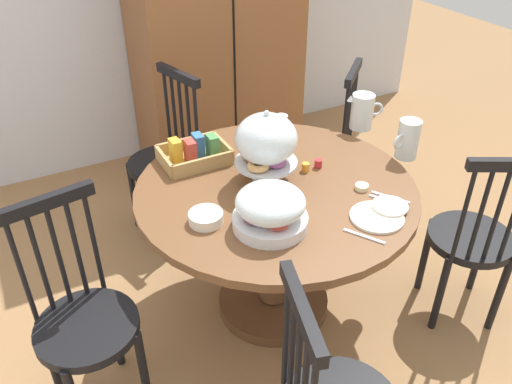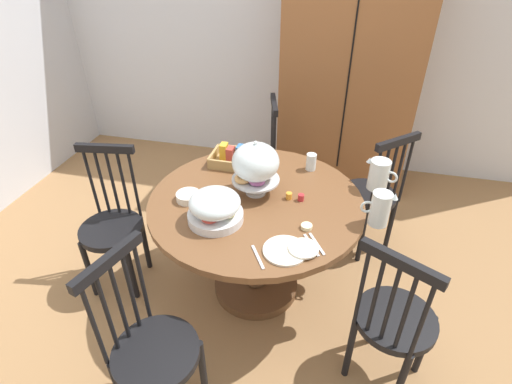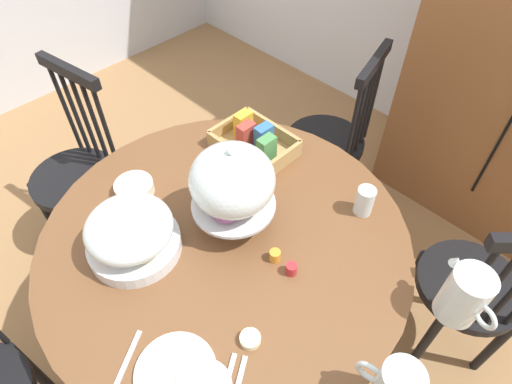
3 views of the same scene
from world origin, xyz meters
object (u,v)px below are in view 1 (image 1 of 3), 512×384
(wooden_armoire, at_px, (216,25))
(windsor_chair_near_window, at_px, (166,162))
(orange_juice_pitcher, at_px, (408,141))
(windsor_chair_by_cabinet, at_px, (85,324))
(drinking_glass, at_px, (281,125))
(dining_table, at_px, (275,223))
(cereal_basket, at_px, (194,153))
(milk_pitcher, at_px, (362,113))
(windsor_chair_host_seat, at_px, (323,148))
(china_plate_large, at_px, (377,217))
(china_plate_small, at_px, (390,206))
(windsor_chair_far_side, at_px, (472,241))
(cereal_bowl, at_px, (206,218))
(butter_dish, at_px, (362,187))
(pastry_stand_with_dome, at_px, (266,142))
(fruit_platter_covered, at_px, (270,209))

(wooden_armoire, relative_size, windsor_chair_near_window, 2.01)
(orange_juice_pitcher, bearing_deg, windsor_chair_by_cabinet, -177.98)
(drinking_glass, bearing_deg, dining_table, -122.83)
(windsor_chair_by_cabinet, distance_m, cereal_basket, 0.91)
(orange_juice_pitcher, height_order, milk_pitcher, orange_juice_pitcher)
(windsor_chair_near_window, relative_size, windsor_chair_host_seat, 1.00)
(windsor_chair_by_cabinet, height_order, orange_juice_pitcher, windsor_chair_by_cabinet)
(dining_table, relative_size, windsor_chair_near_window, 1.29)
(china_plate_large, distance_m, china_plate_small, 0.09)
(windsor_chair_host_seat, bearing_deg, windsor_chair_far_side, -84.06)
(orange_juice_pitcher, bearing_deg, wooden_armoire, 98.82)
(windsor_chair_far_side, xyz_separation_m, cereal_bowl, (-1.18, 0.36, 0.31))
(milk_pitcher, bearing_deg, windsor_chair_near_window, 145.65)
(china_plate_small, relative_size, drinking_glass, 1.36)
(windsor_chair_near_window, distance_m, drinking_glass, 0.77)
(wooden_armoire, xyz_separation_m, windsor_chair_by_cabinet, (-1.35, -1.70, -0.53))
(china_plate_large, xyz_separation_m, butter_dish, (0.08, 0.20, 0.01))
(china_plate_small, bearing_deg, drinking_glass, 94.56)
(cereal_bowl, distance_m, drinking_glass, 0.82)
(pastry_stand_with_dome, bearing_deg, windsor_chair_host_seat, 38.06)
(fruit_platter_covered, bearing_deg, drinking_glass, 56.61)
(wooden_armoire, bearing_deg, china_plate_small, -92.88)
(orange_juice_pitcher, relative_size, drinking_glass, 1.74)
(windsor_chair_by_cabinet, distance_m, windsor_chair_host_seat, 1.77)
(china_plate_large, bearing_deg, cereal_bowl, 154.20)
(orange_juice_pitcher, height_order, china_plate_large, orange_juice_pitcher)
(drinking_glass, distance_m, butter_dish, 0.61)
(wooden_armoire, bearing_deg, cereal_bowl, -115.73)
(wooden_armoire, distance_m, windsor_chair_host_seat, 1.13)
(windsor_chair_host_seat, xyz_separation_m, drinking_glass, (-0.42, -0.20, 0.34))
(windsor_chair_far_side, height_order, windsor_chair_host_seat, same)
(dining_table, distance_m, windsor_chair_by_cabinet, 0.93)
(windsor_chair_far_side, bearing_deg, cereal_bowl, 162.91)
(dining_table, bearing_deg, windsor_chair_far_side, -29.89)
(windsor_chair_host_seat, bearing_deg, milk_pitcher, -91.67)
(windsor_chair_by_cabinet, xyz_separation_m, china_plate_large, (1.16, -0.28, 0.29))
(orange_juice_pitcher, height_order, butter_dish, orange_juice_pitcher)
(windsor_chair_far_side, bearing_deg, wooden_armoire, 100.48)
(windsor_chair_by_cabinet, bearing_deg, windsor_chair_far_side, -11.16)
(wooden_armoire, xyz_separation_m, cereal_bowl, (-0.81, -1.67, -0.22))
(fruit_platter_covered, xyz_separation_m, cereal_bowl, (-0.21, 0.14, -0.06))
(china_plate_large, distance_m, cereal_bowl, 0.69)
(windsor_chair_far_side, relative_size, china_plate_small, 6.50)
(pastry_stand_with_dome, bearing_deg, china_plate_small, -51.49)
(windsor_chair_near_window, xyz_separation_m, china_plate_large, (0.46, -1.30, 0.29))
(orange_juice_pitcher, relative_size, china_plate_large, 0.87)
(wooden_armoire, relative_size, windsor_chair_far_side, 2.01)
(windsor_chair_far_side, bearing_deg, pastry_stand_with_dome, 147.47)
(windsor_chair_far_side, relative_size, china_plate_large, 4.43)
(cereal_basket, bearing_deg, cereal_bowl, -107.21)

